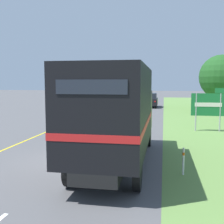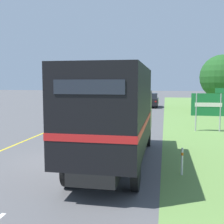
% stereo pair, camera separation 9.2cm
% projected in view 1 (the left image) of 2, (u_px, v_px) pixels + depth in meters
% --- Properties ---
extents(ground_plane, '(200.00, 200.00, 0.00)m').
position_uv_depth(ground_plane, '(70.00, 161.00, 11.43)').
color(ground_plane, '#515154').
extents(edge_line_yellow, '(0.12, 66.21, 0.01)m').
position_uv_depth(edge_line_yellow, '(91.00, 113.00, 29.16)').
color(edge_line_yellow, yellow).
rests_on(edge_line_yellow, ground).
extents(centre_dash_near, '(0.12, 2.60, 0.01)m').
position_uv_depth(centre_dash_near, '(75.00, 157.00, 11.99)').
color(centre_dash_near, white).
rests_on(centre_dash_near, ground).
extents(centre_dash_mid_a, '(0.12, 2.60, 0.01)m').
position_uv_depth(centre_dash_mid_a, '(106.00, 131.00, 18.44)').
color(centre_dash_mid_a, white).
rests_on(centre_dash_mid_a, ground).
extents(centre_dash_mid_b, '(0.12, 2.60, 0.01)m').
position_uv_depth(centre_dash_mid_b, '(121.00, 118.00, 24.90)').
color(centre_dash_mid_b, white).
rests_on(centre_dash_mid_b, ground).
extents(centre_dash_far, '(0.12, 2.60, 0.01)m').
position_uv_depth(centre_dash_far, '(130.00, 111.00, 31.35)').
color(centre_dash_far, white).
rests_on(centre_dash_far, ground).
extents(centre_dash_farthest, '(0.12, 2.60, 0.01)m').
position_uv_depth(centre_dash_farthest, '(136.00, 106.00, 37.81)').
color(centre_dash_farthest, white).
rests_on(centre_dash_farthest, ground).
extents(horse_trailer_truck, '(2.42, 8.11, 3.70)m').
position_uv_depth(horse_trailer_truck, '(116.00, 112.00, 10.56)').
color(horse_trailer_truck, black).
rests_on(horse_trailer_truck, ground).
extents(lead_car_white, '(1.80, 4.56, 2.09)m').
position_uv_depth(lead_car_white, '(107.00, 105.00, 26.73)').
color(lead_car_white, black).
rests_on(lead_car_white, ground).
extents(lead_car_black_ahead, '(1.80, 4.32, 1.83)m').
position_uv_depth(lead_car_black_ahead, '(151.00, 100.00, 36.17)').
color(lead_car_black_ahead, black).
rests_on(lead_car_black_ahead, ground).
extents(lead_car_white_ahead, '(1.80, 4.61, 1.75)m').
position_uv_depth(lead_car_white_ahead, '(133.00, 95.00, 51.29)').
color(lead_car_white_ahead, black).
rests_on(lead_car_white_ahead, ground).
extents(highway_sign, '(2.15, 0.09, 2.82)m').
position_uv_depth(highway_sign, '(209.00, 105.00, 18.15)').
color(highway_sign, '#9E9EA3').
rests_on(highway_sign, ground).
extents(roadside_tree_mid, '(4.79, 4.79, 6.18)m').
position_uv_depth(roadside_tree_mid, '(222.00, 77.00, 30.40)').
color(roadside_tree_mid, '#4C3823').
rests_on(roadside_tree_mid, ground).
extents(roadside_tree_far, '(3.81, 3.81, 5.23)m').
position_uv_depth(roadside_tree_far, '(218.00, 81.00, 37.04)').
color(roadside_tree_far, brown).
rests_on(roadside_tree_far, ground).
extents(delineator_post, '(0.08, 0.08, 0.95)m').
position_uv_depth(delineator_post, '(183.00, 161.00, 9.61)').
color(delineator_post, white).
rests_on(delineator_post, ground).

